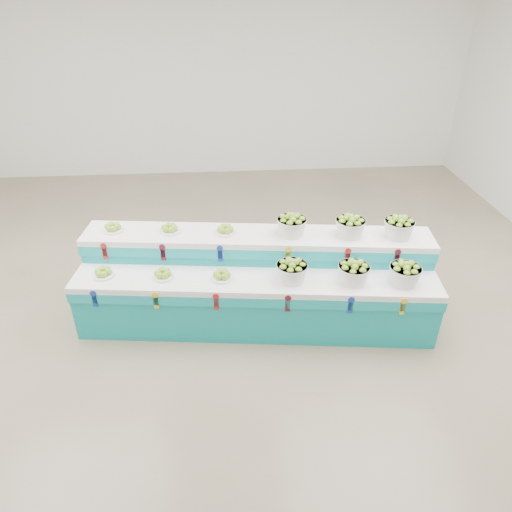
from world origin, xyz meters
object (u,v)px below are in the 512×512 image
(display_stand, at_px, (256,282))
(basket_lower_left, at_px, (292,271))
(plate_upper_mid, at_px, (170,228))
(basket_upper_right, at_px, (399,227))

(display_stand, relative_size, basket_lower_left, 11.96)
(plate_upper_mid, bearing_deg, basket_upper_right, -6.78)
(display_stand, xyz_separation_m, basket_upper_right, (1.64, 0.06, 0.63))
(display_stand, distance_m, plate_upper_mid, 1.20)
(display_stand, xyz_separation_m, basket_lower_left, (0.37, -0.30, 0.33))
(basket_lower_left, height_order, basket_upper_right, basket_upper_right)
(display_stand, height_order, basket_lower_left, display_stand)
(display_stand, relative_size, plate_upper_mid, 16.97)
(basket_lower_left, relative_size, basket_upper_right, 1.00)
(display_stand, xyz_separation_m, plate_upper_mid, (-0.99, 0.37, 0.56))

